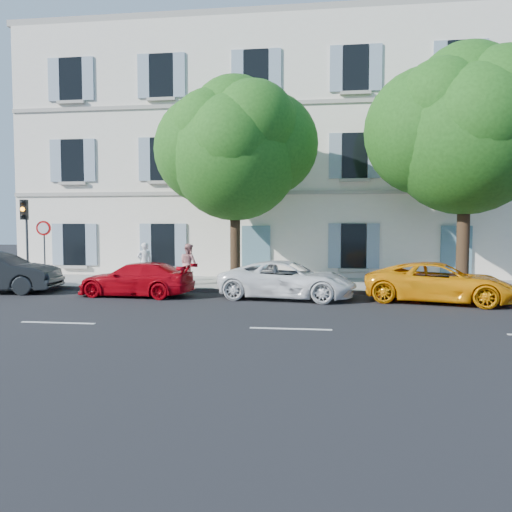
# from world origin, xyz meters

# --- Properties ---
(ground) EXTENTS (90.00, 90.00, 0.00)m
(ground) POSITION_xyz_m (0.00, 0.00, 0.00)
(ground) COLOR black
(sidewalk) EXTENTS (36.00, 4.50, 0.15)m
(sidewalk) POSITION_xyz_m (0.00, 4.45, 0.07)
(sidewalk) COLOR #A09E96
(sidewalk) RESTS_ON ground
(kerb) EXTENTS (36.00, 0.16, 0.16)m
(kerb) POSITION_xyz_m (0.00, 2.28, 0.08)
(kerb) COLOR #9E998E
(kerb) RESTS_ON ground
(building) EXTENTS (28.00, 7.00, 12.00)m
(building) POSITION_xyz_m (0.00, 10.20, 6.00)
(building) COLOR white
(building) RESTS_ON ground
(car_red_coupe) EXTENTS (4.27, 2.04, 1.20)m
(car_red_coupe) POSITION_xyz_m (-5.77, 0.96, 0.60)
(car_red_coupe) COLOR #AA040F
(car_red_coupe) RESTS_ON ground
(car_white_coupe) EXTENTS (4.92, 2.79, 1.30)m
(car_white_coupe) POSITION_xyz_m (-0.40, 1.04, 0.65)
(car_white_coupe) COLOR white
(car_white_coupe) RESTS_ON ground
(car_yellow_supercar) EXTENTS (5.10, 3.29, 1.31)m
(car_yellow_supercar) POSITION_xyz_m (4.59, 0.85, 0.65)
(car_yellow_supercar) COLOR orange
(car_yellow_supercar) RESTS_ON ground
(tree_left) EXTENTS (5.10, 5.10, 7.90)m
(tree_left) POSITION_xyz_m (-2.61, 3.35, 5.23)
(tree_left) COLOR #3A2819
(tree_left) RESTS_ON sidewalk
(tree_right) EXTENTS (5.61, 5.61, 8.65)m
(tree_right) POSITION_xyz_m (5.95, 3.27, 5.70)
(tree_right) COLOR #3A2819
(tree_right) RESTS_ON sidewalk
(traffic_light) EXTENTS (0.29, 0.38, 3.38)m
(traffic_light) POSITION_xyz_m (-10.93, 2.53, 2.60)
(traffic_light) COLOR #383A3D
(traffic_light) RESTS_ON sidewalk
(road_sign) EXTENTS (0.59, 0.12, 2.55)m
(road_sign) POSITION_xyz_m (-10.25, 2.71, 1.99)
(road_sign) COLOR #383A3D
(road_sign) RESTS_ON sidewalk
(pedestrian_a) EXTENTS (0.72, 0.62, 1.66)m
(pedestrian_a) POSITION_xyz_m (-6.46, 3.73, 0.98)
(pedestrian_a) COLOR silver
(pedestrian_a) RESTS_ON sidewalk
(pedestrian_b) EXTENTS (1.01, 1.00, 1.64)m
(pedestrian_b) POSITION_xyz_m (-4.51, 3.44, 0.97)
(pedestrian_b) COLOR tan
(pedestrian_b) RESTS_ON sidewalk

